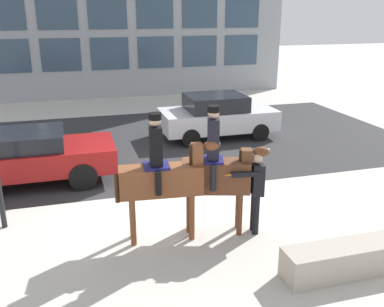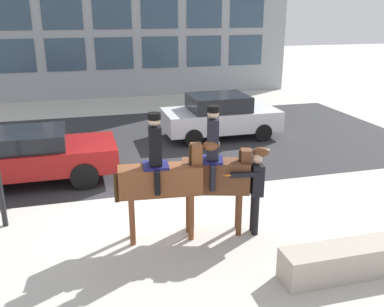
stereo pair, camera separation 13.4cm
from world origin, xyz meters
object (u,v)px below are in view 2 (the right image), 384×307
at_px(pedestrian_bystander, 255,187).
at_px(planter_ledge, 345,261).
at_px(street_car_far_lane, 220,116).
at_px(mounted_horse_companion, 217,172).
at_px(mounted_horse_lead, 162,176).
at_px(street_car_near_lane, 24,155).

xyz_separation_m(pedestrian_bystander, planter_ledge, (0.93, -1.75, -0.72)).
distance_m(street_car_far_lane, planter_ledge, 8.47).
bearing_deg(mounted_horse_companion, pedestrian_bystander, -3.95).
bearing_deg(mounted_horse_lead, street_car_far_lane, 67.97).
height_order(mounted_horse_companion, street_car_near_lane, mounted_horse_companion).
relative_size(mounted_horse_lead, mounted_horse_companion, 0.97).
xyz_separation_m(mounted_horse_companion, pedestrian_bystander, (0.70, -0.26, -0.30)).
relative_size(pedestrian_bystander, street_car_near_lane, 0.37).
relative_size(street_car_far_lane, planter_ledge, 1.75).
distance_m(street_car_near_lane, street_car_far_lane, 6.74).
distance_m(street_car_near_lane, planter_ledge, 8.03).
xyz_separation_m(street_car_far_lane, planter_ledge, (-0.60, -8.43, -0.50)).
bearing_deg(street_car_far_lane, street_car_near_lane, -156.60).
bearing_deg(planter_ledge, mounted_horse_companion, 129.04).
bearing_deg(mounted_horse_lead, pedestrian_bystander, -3.30).
bearing_deg(street_car_far_lane, pedestrian_bystander, -102.92).
xyz_separation_m(street_car_near_lane, street_car_far_lane, (6.19, 2.68, 0.02)).
bearing_deg(street_car_near_lane, mounted_horse_companion, -43.42).
relative_size(mounted_horse_lead, street_car_near_lane, 0.55).
height_order(mounted_horse_companion, pedestrian_bystander, mounted_horse_companion).
bearing_deg(planter_ledge, street_car_near_lane, 134.14).
height_order(mounted_horse_companion, street_car_far_lane, mounted_horse_companion).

